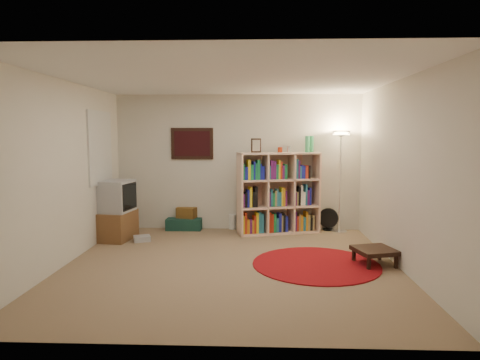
% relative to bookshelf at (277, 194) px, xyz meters
% --- Properties ---
extents(room, '(4.54, 4.54, 2.54)m').
position_rel_bookshelf_xyz_m(room, '(-0.77, -1.89, 0.56)').
color(room, '#83684C').
rests_on(room, ground).
extents(bookshelf, '(1.51, 0.78, 1.74)m').
position_rel_bookshelf_xyz_m(bookshelf, '(0.00, 0.00, 0.00)').
color(bookshelf, beige).
rests_on(bookshelf, ground).
extents(floor_lamp, '(0.37, 0.37, 1.84)m').
position_rel_bookshelf_xyz_m(floor_lamp, '(1.13, 0.08, 0.82)').
color(floor_lamp, white).
rests_on(floor_lamp, ground).
extents(floor_fan, '(0.37, 0.24, 0.41)m').
position_rel_bookshelf_xyz_m(floor_fan, '(0.96, 0.23, -0.49)').
color(floor_fan, black).
rests_on(floor_fan, ground).
extents(tv_stand, '(0.58, 0.75, 1.00)m').
position_rel_bookshelf_xyz_m(tv_stand, '(-2.72, -0.59, -0.22)').
color(tv_stand, brown).
rests_on(tv_stand, ground).
extents(dvd_box, '(0.33, 0.30, 0.09)m').
position_rel_bookshelf_xyz_m(dvd_box, '(-2.27, -0.70, -0.66)').
color(dvd_box, '#ABAAAF').
rests_on(dvd_box, ground).
extents(suitcase, '(0.65, 0.42, 0.21)m').
position_rel_bookshelf_xyz_m(suitcase, '(-1.72, 0.25, -0.60)').
color(suitcase, '#13362D').
rests_on(suitcase, ground).
extents(wicker_basket, '(0.40, 0.33, 0.20)m').
position_rel_bookshelf_xyz_m(wicker_basket, '(-1.68, 0.27, -0.39)').
color(wicker_basket, brown).
rests_on(wicker_basket, suitcase).
extents(paper_towel, '(0.16, 0.16, 0.27)m').
position_rel_bookshelf_xyz_m(paper_towel, '(-0.82, 0.29, -0.57)').
color(paper_towel, white).
rests_on(paper_towel, ground).
extents(red_rug, '(1.73, 1.73, 0.02)m').
position_rel_bookshelf_xyz_m(red_rug, '(0.44, -1.89, -0.70)').
color(red_rug, maroon).
rests_on(red_rug, ground).
extents(side_table, '(0.62, 0.62, 0.23)m').
position_rel_bookshelf_xyz_m(side_table, '(1.24, -1.86, -0.51)').
color(side_table, black).
rests_on(side_table, ground).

